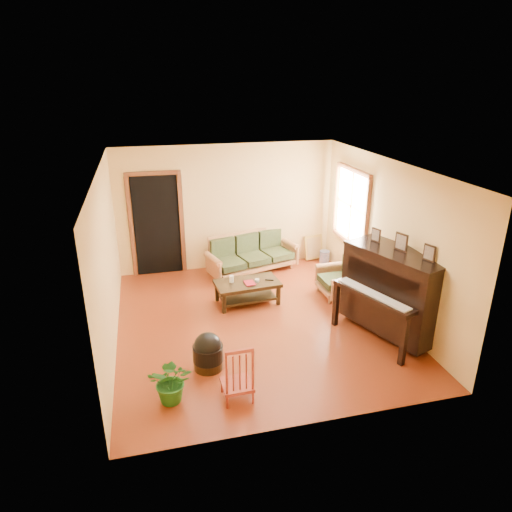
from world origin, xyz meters
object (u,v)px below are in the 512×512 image
object	(u,v)px
coffee_table	(247,292)
piano	(393,294)
potted_plant	(172,381)
red_chair	(237,371)
sofa	(253,254)
footstool	(208,355)
ceramic_crock	(324,257)
armchair	(338,277)

from	to	relation	value
coffee_table	piano	world-z (taller)	piano
piano	potted_plant	xyz separation A→B (m)	(-3.46, -0.82, -0.40)
piano	red_chair	distance (m)	2.85
sofa	footstool	bearing A→B (deg)	-129.72
footstool	red_chair	bearing A→B (deg)	-70.31
sofa	coffee_table	xyz separation A→B (m)	(-0.43, -1.35, -0.20)
ceramic_crock	footstool	bearing A→B (deg)	-133.03
piano	potted_plant	size ratio (longest dim) A/B	2.62
ceramic_crock	potted_plant	world-z (taller)	potted_plant
armchair	footstool	world-z (taller)	armchair
red_chair	armchair	bearing A→B (deg)	43.29
piano	ceramic_crock	world-z (taller)	piano
coffee_table	armchair	xyz separation A→B (m)	(1.69, -0.12, 0.18)
sofa	red_chair	bearing A→B (deg)	-122.18
coffee_table	red_chair	bearing A→B (deg)	-105.78
piano	red_chair	xyz separation A→B (m)	(-2.67, -0.96, -0.29)
coffee_table	footstool	xyz separation A→B (m)	(-0.98, -1.81, -0.00)
armchair	ceramic_crock	world-z (taller)	armchair
red_chair	ceramic_crock	xyz separation A→B (m)	(2.80, 4.00, -0.27)
sofa	footstool	distance (m)	3.47
piano	potted_plant	bearing A→B (deg)	173.07
footstool	potted_plant	world-z (taller)	potted_plant
piano	sofa	bearing A→B (deg)	97.11
potted_plant	armchair	bearing A→B (deg)	35.41
sofa	ceramic_crock	bearing A→B (deg)	-12.08
armchair	ceramic_crock	size ratio (longest dim) A/B	2.87
potted_plant	coffee_table	bearing A→B (deg)	57.75
armchair	potted_plant	distance (m)	3.93
coffee_table	footstool	distance (m)	2.06
red_chair	coffee_table	bearing A→B (deg)	72.39
coffee_table	ceramic_crock	distance (m)	2.54
armchair	piano	bearing A→B (deg)	-81.60
piano	ceramic_crock	bearing A→B (deg)	67.26
armchair	piano	xyz separation A→B (m)	(0.26, -1.46, 0.32)
sofa	red_chair	distance (m)	4.06
red_chair	potted_plant	xyz separation A→B (m)	(-0.80, 0.14, -0.10)
coffee_table	ceramic_crock	bearing A→B (deg)	35.10
piano	ceramic_crock	size ratio (longest dim) A/B	5.91
coffee_table	piano	xyz separation A→B (m)	(1.95, -1.58, 0.50)
red_chair	ceramic_crock	size ratio (longest dim) A/B	3.03
coffee_table	potted_plant	xyz separation A→B (m)	(-1.51, -2.40, 0.10)
armchair	red_chair	world-z (taller)	red_chair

